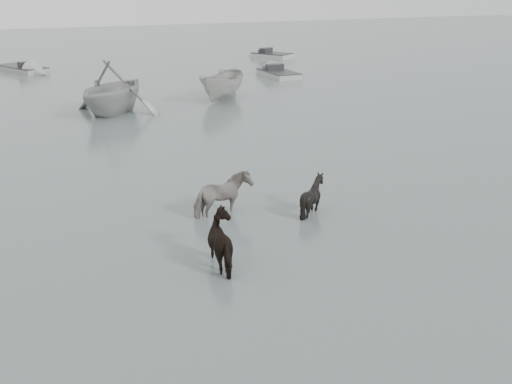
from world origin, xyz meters
The scene contains 9 objects.
ground centered at (0.00, 0.00, 0.00)m, with size 140.00×140.00×0.00m, color #53635F.
pony_pinto centered at (0.70, 2.59, 0.70)m, with size 0.76×1.67×1.41m, color black.
pony_dark centered at (-0.20, -0.48, 0.70)m, with size 1.40×1.19×1.41m, color black.
pony_black centered at (3.09, 1.84, 0.64)m, with size 1.03×1.16×1.27m, color black.
rowboat_trail centered at (0.23, 17.34, 1.34)m, with size 4.38×5.07×2.67m, color #A4A7A4.
boat_small centered at (6.17, 18.77, 0.81)m, with size 1.57×4.18×1.62m, color #A3A39E.
skiff_port centered at (11.98, 24.72, 0.38)m, with size 4.86×1.60×0.75m, color #A1A3A1, non-canonical shape.
skiff_mid centered at (-3.26, 33.16, 0.38)m, with size 5.72×1.60×0.75m, color gray, non-canonical shape.
skiff_star centered at (15.33, 33.82, 0.38)m, with size 4.14×1.60×0.75m, color #AFAFAA, non-canonical shape.
Camera 1 is at (-4.55, -13.28, 6.39)m, focal length 45.00 mm.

